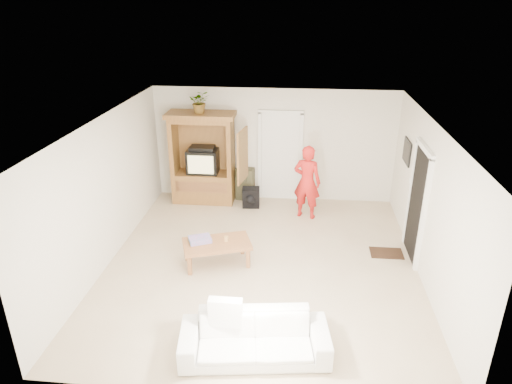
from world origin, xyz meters
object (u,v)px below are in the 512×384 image
Objects in this scene: armoire at (204,164)px; sofa at (255,338)px; man at (307,182)px; coffee_table at (217,245)px.

sofa is (1.69, -4.93, -0.62)m from armoire.
armoire is 1.07× the size of sofa.
sofa is (-0.67, -4.30, -0.52)m from man.
armoire is 1.59× the size of coffee_table.
armoire reaches higher than sofa.
armoire reaches higher than man.
man is at bearing 34.14° from coffee_table.
sofa reaches higher than coffee_table.
armoire is 2.44m from man.
coffee_table is at bearing -74.07° from armoire.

